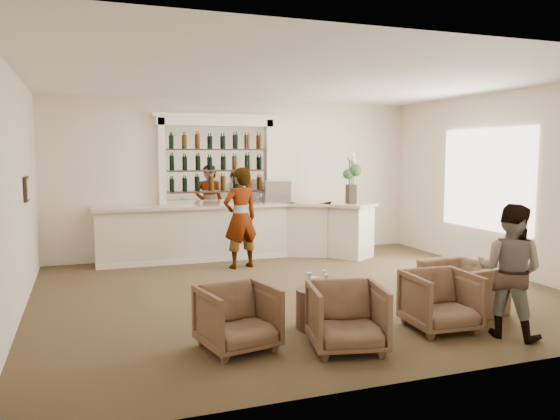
# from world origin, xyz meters

# --- Properties ---
(ground) EXTENTS (8.00, 8.00, 0.00)m
(ground) POSITION_xyz_m (0.00, 0.00, 0.00)
(ground) COLOR brown
(ground) RESTS_ON ground
(room_shell) EXTENTS (8.04, 7.02, 3.32)m
(room_shell) POSITION_xyz_m (0.16, 0.71, 2.34)
(room_shell) COLOR beige
(room_shell) RESTS_ON ground
(bar_counter) EXTENTS (5.72, 1.80, 1.14)m
(bar_counter) POSITION_xyz_m (-0.16, 3.00, 0.57)
(bar_counter) COLOR #EEE8CF
(bar_counter) RESTS_ON ground
(back_bar_alcove) EXTENTS (2.64, 0.25, 3.00)m
(back_bar_alcove) POSITION_xyz_m (-0.50, 3.41, 2.03)
(back_bar_alcove) COLOR white
(back_bar_alcove) RESTS_ON ground
(cocktail_table) EXTENTS (0.58, 0.58, 0.50)m
(cocktail_table) POSITION_xyz_m (-0.43, -1.72, 0.25)
(cocktail_table) COLOR #513823
(cocktail_table) RESTS_ON ground
(sommelier) EXTENTS (0.79, 0.61, 1.92)m
(sommelier) POSITION_xyz_m (-0.37, 2.10, 0.96)
(sommelier) COLOR gray
(sommelier) RESTS_ON ground
(guest) EXTENTS (0.93, 0.98, 1.60)m
(guest) POSITION_xyz_m (1.58, -2.77, 0.80)
(guest) COLOR gray
(guest) RESTS_ON ground
(armchair_left) EXTENTS (0.92, 0.94, 0.73)m
(armchair_left) POSITION_xyz_m (-1.59, -2.11, 0.36)
(armchair_left) COLOR brown
(armchair_left) RESTS_ON ground
(armchair_center) EXTENTS (0.96, 0.97, 0.75)m
(armchair_center) POSITION_xyz_m (-0.45, -2.53, 0.37)
(armchair_center) COLOR brown
(armchair_center) RESTS_ON ground
(armchair_right) EXTENTS (0.85, 0.87, 0.74)m
(armchair_right) POSITION_xyz_m (0.95, -2.31, 0.37)
(armchair_right) COLOR brown
(armchair_right) RESTS_ON ground
(armchair_far) EXTENTS (1.07, 1.18, 0.67)m
(armchair_far) POSITION_xyz_m (1.81, -1.71, 0.34)
(armchair_far) COLOR brown
(armchair_far) RESTS_ON ground
(espresso_machine) EXTENTS (0.62, 0.56, 0.47)m
(espresso_machine) POSITION_xyz_m (0.70, 3.02, 1.37)
(espresso_machine) COLOR silver
(espresso_machine) RESTS_ON bar_counter
(flower_vase) EXTENTS (0.28, 0.28, 1.05)m
(flower_vase) POSITION_xyz_m (2.11, 2.36, 1.73)
(flower_vase) COLOR black
(flower_vase) RESTS_ON bar_counter
(wine_glass_bar_left) EXTENTS (0.07, 0.07, 0.21)m
(wine_glass_bar_left) POSITION_xyz_m (0.58, 2.94, 1.25)
(wine_glass_bar_left) COLOR white
(wine_glass_bar_left) RESTS_ON bar_counter
(wine_glass_bar_right) EXTENTS (0.07, 0.07, 0.21)m
(wine_glass_bar_right) POSITION_xyz_m (0.31, 2.94, 1.25)
(wine_glass_bar_right) COLOR white
(wine_glass_bar_right) RESTS_ON bar_counter
(wine_glass_tbl_a) EXTENTS (0.07, 0.07, 0.21)m
(wine_glass_tbl_a) POSITION_xyz_m (-0.55, -1.69, 0.60)
(wine_glass_tbl_a) COLOR white
(wine_glass_tbl_a) RESTS_ON cocktail_table
(wine_glass_tbl_b) EXTENTS (0.07, 0.07, 0.21)m
(wine_glass_tbl_b) POSITION_xyz_m (-0.33, -1.64, 0.60)
(wine_glass_tbl_b) COLOR white
(wine_glass_tbl_b) RESTS_ON cocktail_table
(wine_glass_tbl_c) EXTENTS (0.07, 0.07, 0.21)m
(wine_glass_tbl_c) POSITION_xyz_m (-0.39, -1.85, 0.60)
(wine_glass_tbl_c) COLOR white
(wine_glass_tbl_c) RESTS_ON cocktail_table
(napkin_holder) EXTENTS (0.08, 0.08, 0.12)m
(napkin_holder) POSITION_xyz_m (-0.45, -1.58, 0.56)
(napkin_holder) COLOR white
(napkin_holder) RESTS_ON cocktail_table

